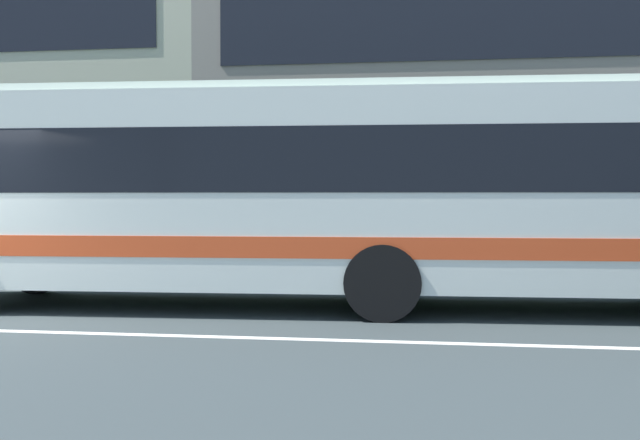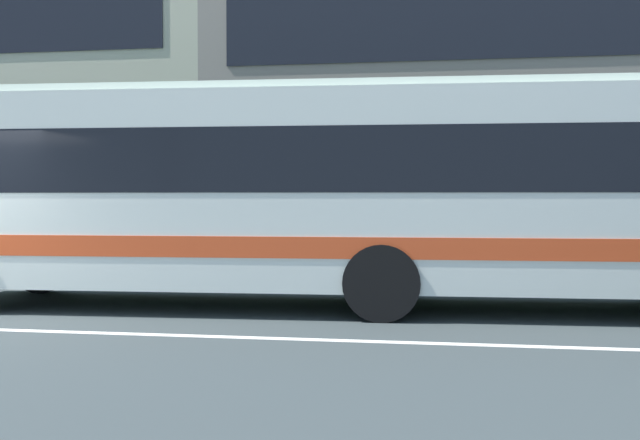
% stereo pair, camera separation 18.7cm
% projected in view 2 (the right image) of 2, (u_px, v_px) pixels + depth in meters
% --- Properties ---
extents(hedge_row_far, '(20.88, 1.10, 0.98)m').
position_uv_depth(hedge_row_far, '(305.00, 253.00, 15.21)').
color(hedge_row_far, '#1C491C').
rests_on(hedge_row_far, ground_plane).
extents(apartment_block_right, '(18.62, 10.98, 9.96)m').
position_uv_depth(apartment_block_right, '(559.00, 82.00, 22.94)').
color(apartment_block_right, gray).
rests_on(apartment_block_right, ground_plane).
extents(transit_bus, '(12.14, 3.05, 3.15)m').
position_uv_depth(transit_bus, '(333.00, 188.00, 11.17)').
color(transit_bus, silver).
rests_on(transit_bus, ground_plane).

